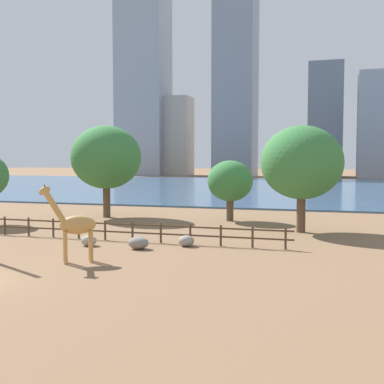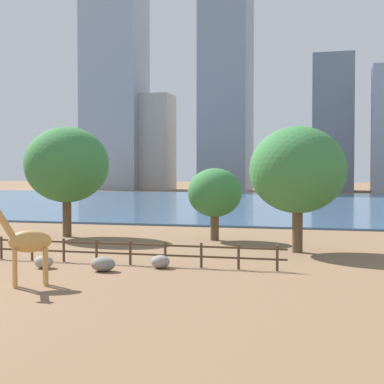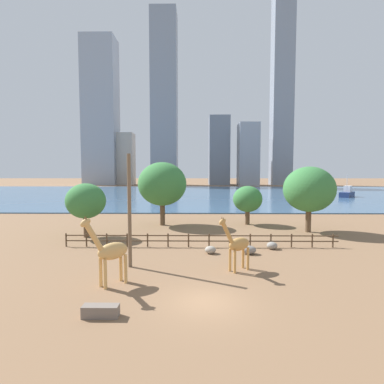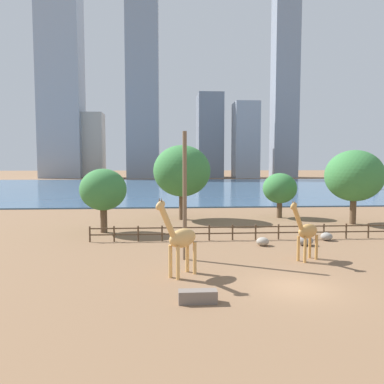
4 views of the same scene
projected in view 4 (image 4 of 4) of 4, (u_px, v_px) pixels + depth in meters
The scene contains 22 objects.
ground_plane at pixel (192, 187), 99.08m from camera, with size 400.00×400.00×0.00m, color brown.
harbor_water at pixel (193, 187), 96.09m from camera, with size 180.00×86.00×0.20m, color #3D6084.
giraffe_tall at pixel (306, 231), 24.67m from camera, with size 2.66×2.06×4.12m.
giraffe_companion at pixel (181, 238), 21.21m from camera, with size 2.65×2.69×4.64m.
utility_pole at pixel (185, 196), 24.79m from camera, with size 0.28×0.28×8.55m, color brown.
boulder_near_fence at pixel (263, 241), 29.23m from camera, with size 0.98×0.88×0.66m, color gray.
boulder_by_pole at pixel (326, 236), 31.18m from camera, with size 0.98×0.90×0.68m, color gray.
boulder_small at pixel (305, 241), 29.33m from camera, with size 1.25×0.98×0.74m, color gray.
feeding_trough at pixel (198, 297), 17.34m from camera, with size 1.80×0.60×0.60m, color #72665B.
enclosure_fence at pixel (246, 231), 31.38m from camera, with size 26.12×0.14×1.30m.
tree_left_large at pixel (103, 190), 34.47m from camera, with size 4.28×4.28×5.93m.
tree_center_broad at pixel (280, 188), 43.77m from camera, with size 3.94×3.94×5.26m.
tree_right_tall at pixel (182, 171), 42.20m from camera, with size 6.45×6.45×8.45m.
tree_left_small at pixel (354, 176), 39.13m from camera, with size 5.96×5.96×7.80m.
boat_ferry at pixel (370, 185), 87.43m from camera, with size 6.24×6.85×6.16m.
boat_sailboat at pixel (165, 179), 116.63m from camera, with size 2.41×6.39×2.79m.
skyline_tower_needle at pixel (285, 57), 158.91m from camera, with size 10.39×8.68×102.40m, color gray.
skyline_block_central at pixel (87, 146), 158.51m from camera, with size 13.82×9.74×27.19m, color #ADA89E.
skyline_tower_glass at pixel (246, 140), 155.33m from camera, with size 9.97×11.16×31.12m, color #939EAD.
skyline_block_left at pixel (61, 86), 153.94m from camera, with size 16.83×13.40×75.50m, color #939EAD.
skyline_block_right at pixel (210, 136), 161.21m from camera, with size 10.44×15.59×35.36m, color slate.
skyline_tower_short at pixel (143, 72), 151.66m from camera, with size 12.86×13.04×86.28m, color gray.
Camera 4 is at (-6.66, -18.65, 6.52)m, focal length 35.00 mm.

